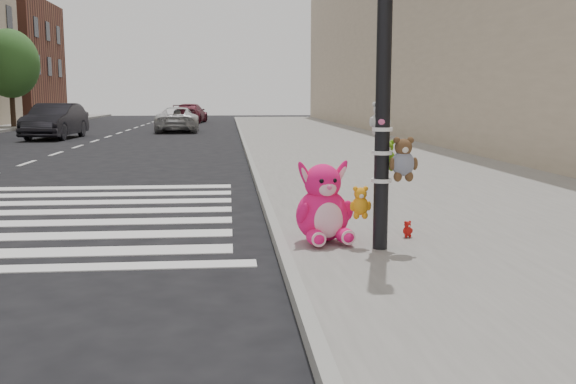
{
  "coord_description": "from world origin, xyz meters",
  "views": [
    {
      "loc": [
        0.97,
        -4.92,
        1.77
      ],
      "look_at": [
        1.61,
        1.99,
        0.75
      ],
      "focal_mm": 40.0,
      "sensor_mm": 36.0,
      "label": 1
    }
  ],
  "objects": [
    {
      "name": "car_maroon_near",
      "position": [
        -1.67,
        41.06,
        0.67
      ],
      "size": [
        2.39,
        4.79,
        1.34
      ],
      "primitive_type": "imported",
      "rotation": [
        0.0,
        0.0,
        3.03
      ],
      "color": "maroon",
      "rests_on": "ground"
    },
    {
      "name": "curb_edge",
      "position": [
        1.55,
        10.0,
        0.07
      ],
      "size": [
        0.12,
        80.0,
        0.15
      ],
      "primitive_type": "cube",
      "color": "gray",
      "rests_on": "ground"
    },
    {
      "name": "tree_far_c",
      "position": [
        -11.2,
        33.0,
        3.65
      ],
      "size": [
        3.2,
        3.2,
        5.44
      ],
      "color": "#382619",
      "rests_on": "sidewalk_far"
    },
    {
      "name": "pink_bunny",
      "position": [
        2.03,
        2.17,
        0.53
      ],
      "size": [
        0.7,
        0.78,
        0.95
      ],
      "rotation": [
        0.0,
        0.0,
        0.19
      ],
      "color": "#FC156E",
      "rests_on": "sidewalk_near"
    },
    {
      "name": "signal_pole",
      "position": [
        2.63,
        1.81,
        1.78
      ],
      "size": [
        0.7,
        0.48,
        4.0
      ],
      "color": "black",
      "rests_on": "sidewalk_near"
    },
    {
      "name": "bld_far_e",
      "position": [
        -15.5,
        46.0,
        4.5
      ],
      "size": [
        6.0,
        10.0,
        9.0
      ],
      "primitive_type": "cube",
      "color": "brown",
      "rests_on": "ground"
    },
    {
      "name": "car_white_near",
      "position": [
        -1.66,
        29.03,
        0.64
      ],
      "size": [
        2.23,
        4.63,
        1.27
      ],
      "primitive_type": "imported",
      "rotation": [
        0.0,
        0.0,
        3.17
      ],
      "color": "silver",
      "rests_on": "ground"
    },
    {
      "name": "ground",
      "position": [
        0.0,
        0.0,
        0.0
      ],
      "size": [
        120.0,
        120.0,
        0.0
      ],
      "primitive_type": "plane",
      "color": "black",
      "rests_on": "ground"
    },
    {
      "name": "car_silver_deep",
      "position": [
        -9.8,
        37.13,
        0.62
      ],
      "size": [
        2.02,
        3.84,
        1.25
      ],
      "primitive_type": "imported",
      "rotation": [
        0.0,
        0.0,
        -0.16
      ],
      "color": "#B6B6BC",
      "rests_on": "ground"
    },
    {
      "name": "bld_near",
      "position": [
        10.5,
        20.0,
        5.0
      ],
      "size": [
        5.0,
        60.0,
        10.0
      ],
      "primitive_type": "cube",
      "color": "#B8A78D",
      "rests_on": "ground"
    },
    {
      "name": "red_teddy",
      "position": [
        3.05,
        2.32,
        0.24
      ],
      "size": [
        0.16,
        0.14,
        0.2
      ],
      "primitive_type": null,
      "rotation": [
        0.0,
        0.0,
        0.35
      ],
      "color": "red",
      "rests_on": "sidewalk_near"
    },
    {
      "name": "car_dark_far",
      "position": [
        -6.5,
        23.8,
        0.76
      ],
      "size": [
        1.92,
        4.74,
        1.53
      ],
      "primitive_type": "imported",
      "rotation": [
        0.0,
        0.0,
        -0.07
      ],
      "color": "black",
      "rests_on": "ground"
    },
    {
      "name": "sidewalk_near",
      "position": [
        5.0,
        10.0,
        0.07
      ],
      "size": [
        7.0,
        80.0,
        0.14
      ],
      "primitive_type": "cube",
      "color": "slate",
      "rests_on": "ground"
    }
  ]
}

